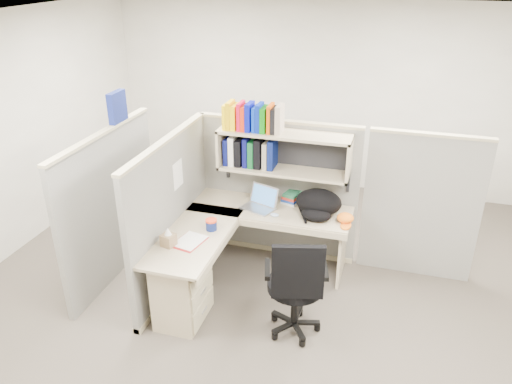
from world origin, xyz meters
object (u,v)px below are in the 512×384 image
(laptop, at_px, (258,199))
(task_chair, at_px, (295,301))
(desk, at_px, (208,268))
(backpack, at_px, (318,205))
(snack_canister, at_px, (211,224))

(laptop, xyz_separation_m, task_chair, (0.64, -0.99, -0.47))
(desk, distance_m, task_chair, 0.94)
(backpack, xyz_separation_m, task_chair, (-0.00, -1.00, -0.49))
(desk, height_order, backpack, backpack)
(desk, xyz_separation_m, task_chair, (0.92, -0.19, -0.06))
(snack_canister, relative_size, task_chair, 0.11)
(backpack, height_order, task_chair, task_chair)
(desk, relative_size, laptop, 5.12)
(snack_canister, bearing_deg, backpack, 30.35)
(laptop, xyz_separation_m, snack_canister, (-0.32, -0.56, -0.06))
(snack_canister, bearing_deg, laptop, 59.94)
(backpack, distance_m, task_chair, 1.11)
(desk, relative_size, task_chair, 1.62)
(desk, distance_m, backpack, 1.30)
(desk, relative_size, backpack, 3.63)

